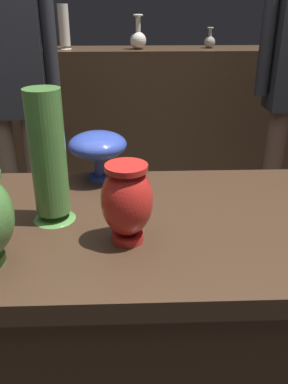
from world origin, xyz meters
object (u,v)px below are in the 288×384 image
at_px(shelf_vase_left, 64,27).
at_px(shelf_vase_far_right, 280,40).
at_px(vase_left_accent, 98,146).
at_px(shelf_vase_center, 138,38).
at_px(shelf_vase_right, 210,41).
at_px(visitor_near_left, 11,85).
at_px(vase_centerpiece, 127,201).
at_px(vase_right_accent, 49,160).

height_order(shelf_vase_left, shelf_vase_far_right, shelf_vase_left).
distance_m(vase_left_accent, shelf_vase_far_right, 2.31).
distance_m(shelf_vase_center, shelf_vase_left, 0.53).
bearing_deg(shelf_vase_right, visitor_near_left, -136.36).
distance_m(vase_left_accent, shelf_vase_right, 2.07).
distance_m(vase_centerpiece, visitor_near_left, 1.32).
relative_size(vase_centerpiece, vase_left_accent, 1.07).
xyz_separation_m(vase_centerpiece, vase_right_accent, (-0.19, 0.11, 0.06)).
relative_size(vase_right_accent, shelf_vase_left, 1.12).
distance_m(shelf_vase_left, shelf_vase_far_right, 1.56).
bearing_deg(visitor_near_left, shelf_vase_left, -105.18).
bearing_deg(visitor_near_left, shelf_vase_far_right, -155.20).
height_order(vase_centerpiece, vase_left_accent, vase_centerpiece).
bearing_deg(shelf_vase_far_right, vase_left_accent, -121.67).
xyz_separation_m(vase_left_accent, vase_right_accent, (-0.10, -0.25, 0.05)).
distance_m(vase_right_accent, shelf_vase_center, 2.16).
height_order(shelf_vase_left, visitor_near_left, visitor_near_left).
bearing_deg(shelf_vase_center, vase_right_accent, -97.11).
relative_size(shelf_vase_center, shelf_vase_left, 0.78).
height_order(vase_left_accent, vase_right_accent, vase_right_accent).
distance_m(vase_right_accent, shelf_vase_far_right, 2.57).
bearing_deg(vase_left_accent, shelf_vase_far_right, 58.33).
bearing_deg(vase_right_accent, shelf_vase_far_right, 59.39).
bearing_deg(vase_centerpiece, visitor_near_left, 115.02).
relative_size(vase_left_accent, vase_right_accent, 0.53).
xyz_separation_m(shelf_vase_center, visitor_near_left, (-0.64, -1.05, -0.12)).
bearing_deg(vase_centerpiece, shelf_vase_far_right, 64.22).
bearing_deg(shelf_vase_right, vase_right_accent, -109.73).
distance_m(vase_left_accent, shelf_vase_left, 1.97).
bearing_deg(vase_right_accent, vase_left_accent, 68.50).
bearing_deg(shelf_vase_left, vase_left_accent, -79.63).
xyz_separation_m(vase_centerpiece, visitor_near_left, (-0.56, 1.20, 0.04)).
xyz_separation_m(shelf_vase_center, shelf_vase_left, (-0.52, 0.03, 0.07)).
height_order(vase_centerpiece, shelf_vase_right, shelf_vase_right).
bearing_deg(visitor_near_left, shelf_vase_right, -145.26).
bearing_deg(vase_centerpiece, shelf_vase_right, 75.41).
bearing_deg(vase_centerpiece, shelf_vase_left, 100.92).
xyz_separation_m(vase_right_accent, shelf_vase_center, (0.27, 2.14, 0.10)).
distance_m(vase_left_accent, visitor_near_left, 0.96).
relative_size(vase_centerpiece, vase_right_accent, 0.57).
bearing_deg(vase_right_accent, shelf_vase_right, 70.27).
bearing_deg(vase_left_accent, visitor_near_left, 119.31).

